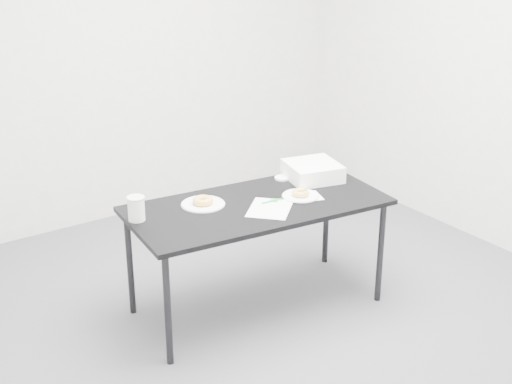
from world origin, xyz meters
TOP-DOWN VIEW (x-y plane):
  - floor at (0.00, 0.00)m, footprint 4.00×4.00m
  - wall_back at (0.00, 2.00)m, footprint 4.00×0.02m
  - wall_right at (2.00, 0.00)m, footprint 0.02×4.00m
  - table at (0.07, 0.20)m, footprint 1.58×0.87m
  - scorecard at (0.09, 0.09)m, footprint 0.37×0.37m
  - logo_patch at (0.18, 0.17)m, footprint 0.07×0.07m
  - pen at (0.16, 0.16)m, footprint 0.14×0.02m
  - napkin at (0.38, 0.11)m, footprint 0.19×0.19m
  - plate_near at (0.34, 0.13)m, footprint 0.22×0.22m
  - donut_near at (0.34, 0.13)m, footprint 0.14×0.14m
  - plate_far at (-0.20, 0.36)m, footprint 0.26×0.26m
  - donut_far at (-0.20, 0.36)m, footprint 0.16×0.16m
  - coffee_cup at (-0.61, 0.38)m, footprint 0.09×0.09m
  - cup_lid at (0.44, 0.44)m, footprint 0.10×0.10m
  - bakery_box at (0.60, 0.33)m, footprint 0.38×0.38m

SIDE VIEW (x-z plane):
  - floor at x=0.00m, z-range 0.00..0.00m
  - table at x=0.07m, z-range 0.29..0.99m
  - scorecard at x=0.09m, z-range 0.69..0.69m
  - napkin at x=0.38m, z-range 0.69..0.69m
  - plate_far at x=-0.20m, z-range 0.69..0.70m
  - logo_patch at x=0.18m, z-range 0.69..0.70m
  - plate_near at x=0.34m, z-range 0.69..0.70m
  - cup_lid at x=0.44m, z-range 0.69..0.71m
  - pen at x=0.16m, z-range 0.69..0.70m
  - donut_near at x=0.34m, z-range 0.70..0.74m
  - donut_far at x=-0.20m, z-range 0.70..0.74m
  - bakery_box at x=0.60m, z-range 0.69..0.80m
  - coffee_cup at x=-0.61m, z-range 0.69..0.83m
  - wall_back at x=0.00m, z-range 0.00..2.70m
  - wall_right at x=2.00m, z-range 0.00..2.70m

